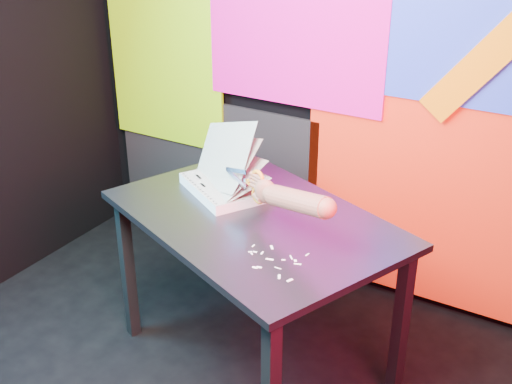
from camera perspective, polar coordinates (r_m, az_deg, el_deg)
The scene contains 7 objects.
room at distance 1.85m, azimuth -10.71°, elevation 6.26°, with size 3.01×3.01×2.71m.
backdrop at distance 3.14m, azimuth 8.41°, elevation 6.99°, with size 2.88×0.05×2.08m.
work_table at distance 2.62m, azimuth -0.15°, elevation -3.94°, with size 1.37×1.16×0.75m.
printout_stack at distance 2.76m, azimuth -2.73°, elevation 0.66°, with size 0.46×0.42×0.35m.
scissors at distance 2.50m, azimuth -0.06°, elevation 0.59°, with size 0.24×0.11×0.15m.
hand_forearm at distance 2.32m, azimuth 3.28°, elevation -0.65°, with size 0.43×0.21×0.16m.
paper_clippings at distance 2.28m, azimuth 1.68°, elevation -6.18°, with size 0.23×0.20×0.00m.
Camera 1 is at (1.17, -1.30, 1.96)m, focal length 45.00 mm.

